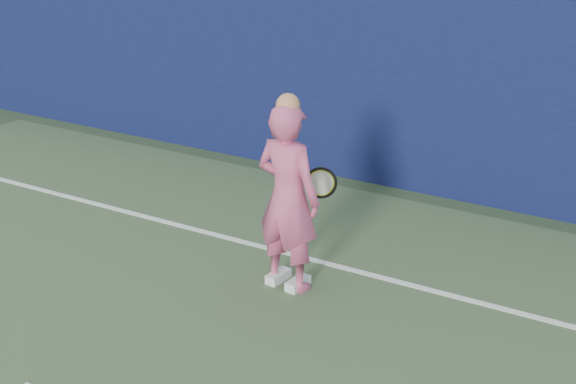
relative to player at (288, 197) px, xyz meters
The scene contains 3 objects.
backstop_wall 3.24m from the player, 107.51° to the left, with size 24.00×0.40×2.50m, color #0C1437.
player is the anchor object (origin of this frame).
racket 0.48m from the player, 82.33° to the left, with size 0.61×0.18×0.33m.
Camera 1 is at (4.40, -2.57, 3.82)m, focal length 50.00 mm.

